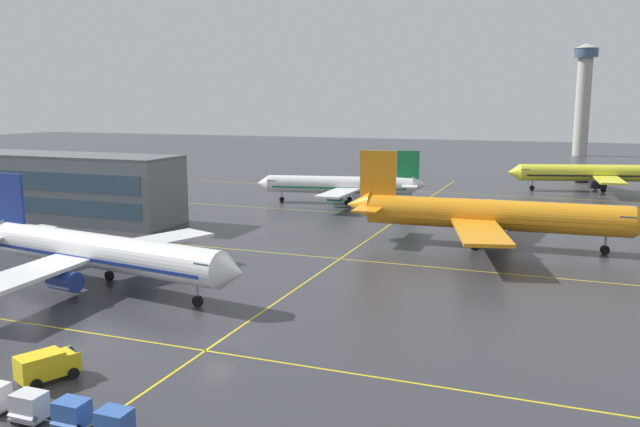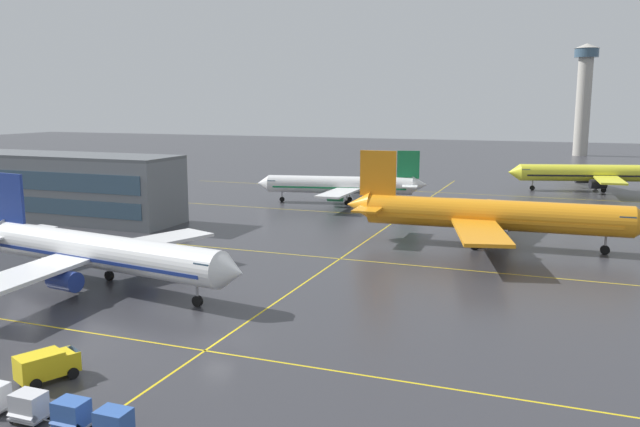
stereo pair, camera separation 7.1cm
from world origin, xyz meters
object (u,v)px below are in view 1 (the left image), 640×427
airliner_front_gate (99,252)px  baggage_cart_row_fourth (29,406)px  airliner_second_row (490,215)px  service_truck_red_van (48,365)px  airliner_third_row (342,185)px  baggage_cart_row_fifth (72,414)px  control_tower (584,92)px  baggage_cart_row_rightmost (114,424)px  airliner_far_left_stand (594,173)px

airliner_front_gate → baggage_cart_row_fourth: (15.39, -25.20, -2.90)m
airliner_second_row → service_truck_red_van: (-24.03, -55.03, -3.15)m
service_truck_red_van → baggage_cart_row_fourth: bearing=-56.7°
airliner_third_row → baggage_cart_row_fifth: size_ratio=12.02×
baggage_cart_row_fourth → control_tower: bearing=81.4°
airliner_third_row → baggage_cart_row_fourth: (10.50, -89.31, -2.53)m
airliner_second_row → baggage_cart_row_rightmost: 61.88m
airliner_third_row → baggage_cart_row_fourth: airliner_third_row is taller
airliner_third_row → airliner_second_row: bearing=-43.1°
baggage_cart_row_rightmost → service_truck_red_van: bearing=152.3°
control_tower → airliner_third_row: bearing=-107.9°
airliner_third_row → control_tower: size_ratio=0.82×
baggage_cart_row_fifth → service_truck_red_van: bearing=142.5°
airliner_third_row → airliner_far_left_stand: airliner_far_left_stand is taller
airliner_second_row → airliner_far_left_stand: bearing=77.0°
airliner_third_row → airliner_far_left_stand: size_ratio=0.91×
baggage_cart_row_rightmost → control_tower: 232.03m
airliner_third_row → service_truck_red_van: 84.55m
service_truck_red_van → baggage_cart_row_fifth: 8.18m
control_tower → baggage_cart_row_rightmost: bearing=-97.0°
airliner_third_row → airliner_far_left_stand: 59.19m
airliner_far_left_stand → service_truck_red_van: bearing=-108.0°
service_truck_red_van → baggage_cart_row_fifth: bearing=-37.5°
airliner_second_row → baggage_cart_row_fifth: bearing=-106.3°
airliner_third_row → service_truck_red_van: airliner_third_row is taller
control_tower → service_truck_red_van: bearing=-99.6°
airliner_second_row → airliner_far_left_stand: size_ratio=1.12×
airliner_front_gate → baggage_cart_row_fourth: 29.67m
airliner_third_row → service_truck_red_van: size_ratio=7.37×
airliner_second_row → baggage_cart_row_fifth: (-17.53, -60.01, -3.33)m
airliner_front_gate → airliner_far_left_stand: airliner_far_left_stand is taller
baggage_cart_row_fourth → control_tower: (34.60, 229.24, 22.32)m
service_truck_red_van → baggage_cart_row_rightmost: size_ratio=1.63×
service_truck_red_van → control_tower: bearing=80.4°
airliner_front_gate → airliner_third_row: bearing=85.6°
service_truck_red_van → baggage_cart_row_fifth: size_ratio=1.63×
control_tower → airliner_front_gate: bearing=-103.8°
airliner_second_row → control_tower: 170.74m
service_truck_red_van → airliner_front_gate: bearing=120.9°
baggage_cart_row_fourth → baggage_cart_row_rightmost: same height
airliner_far_left_stand → baggage_cart_row_rightmost: size_ratio=13.18×
baggage_cart_row_fifth → control_tower: (31.45, 229.12, 22.32)m
airliner_far_left_stand → service_truck_red_van: (-39.21, -121.03, -2.75)m
airliner_front_gate → baggage_cart_row_rightmost: size_ratio=13.31×
service_truck_red_van → baggage_cart_row_fourth: service_truck_red_van is taller
airliner_second_row → airliner_far_left_stand: (15.18, 65.99, -0.41)m
airliner_front_gate → airliner_second_row: 50.21m
airliner_far_left_stand → baggage_cart_row_fifth: size_ratio=13.18×
airliner_far_left_stand → baggage_cart_row_rightmost: (-29.57, -126.09, -2.92)m
service_truck_red_van → baggage_cart_row_fourth: 6.10m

